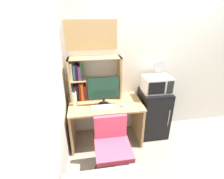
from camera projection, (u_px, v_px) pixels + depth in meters
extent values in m
cube|color=silver|center=(178.00, 61.00, 3.03)|extent=(6.40, 0.04, 2.60)
cube|color=silver|center=(39.00, 127.00, 1.28)|extent=(0.04, 4.40, 2.60)
cube|color=tan|center=(106.00, 104.00, 2.75)|extent=(1.17, 0.66, 0.03)
cube|color=tan|center=(72.00, 126.00, 2.82)|extent=(0.04, 0.60, 0.72)
cube|color=tan|center=(138.00, 120.00, 2.98)|extent=(0.04, 0.60, 0.72)
cube|color=tan|center=(70.00, 80.00, 2.70)|extent=(0.03, 0.24, 0.70)
cube|color=tan|center=(120.00, 77.00, 2.82)|extent=(0.03, 0.24, 0.70)
cube|color=tan|center=(95.00, 58.00, 2.62)|extent=(0.84, 0.24, 0.01)
cube|color=tan|center=(95.00, 79.00, 2.76)|extent=(0.78, 0.24, 0.01)
cube|color=#197233|center=(73.00, 91.00, 2.82)|extent=(0.02, 0.14, 0.30)
cube|color=purple|center=(75.00, 92.00, 2.84)|extent=(0.03, 0.15, 0.24)
cube|color=black|center=(78.00, 91.00, 2.83)|extent=(0.03, 0.18, 0.27)
cube|color=#B21E1E|center=(80.00, 90.00, 2.83)|extent=(0.03, 0.17, 0.31)
cube|color=orange|center=(82.00, 91.00, 2.83)|extent=(0.04, 0.20, 0.29)
cube|color=#B21E1E|center=(85.00, 91.00, 2.85)|extent=(0.04, 0.16, 0.25)
cube|color=silver|center=(71.00, 71.00, 2.66)|extent=(0.03, 0.21, 0.28)
cube|color=teal|center=(74.00, 72.00, 2.68)|extent=(0.03, 0.17, 0.24)
cube|color=black|center=(77.00, 72.00, 2.68)|extent=(0.03, 0.19, 0.25)
cube|color=purple|center=(79.00, 72.00, 2.69)|extent=(0.04, 0.20, 0.22)
cube|color=#197233|center=(81.00, 70.00, 2.68)|extent=(0.02, 0.18, 0.29)
cylinder|color=black|center=(104.00, 104.00, 2.69)|extent=(0.18, 0.18, 0.02)
cylinder|color=black|center=(104.00, 101.00, 2.66)|extent=(0.04, 0.04, 0.11)
cube|color=black|center=(103.00, 88.00, 2.57)|extent=(0.50, 0.01, 0.36)
cube|color=#193D2D|center=(103.00, 88.00, 2.57)|extent=(0.48, 0.02, 0.33)
cube|color=silver|center=(103.00, 107.00, 2.60)|extent=(0.36, 0.14, 0.02)
ellipsoid|color=silver|center=(123.00, 105.00, 2.65)|extent=(0.07, 0.08, 0.03)
cylinder|color=silver|center=(75.00, 99.00, 2.63)|extent=(0.07, 0.07, 0.23)
cylinder|color=black|center=(74.00, 92.00, 2.58)|extent=(0.04, 0.04, 0.02)
cube|color=black|center=(153.00, 113.00, 3.06)|extent=(0.49, 0.48, 0.86)
cube|color=black|center=(159.00, 121.00, 2.84)|extent=(0.47, 0.01, 0.83)
cylinder|color=#B2B2B7|center=(169.00, 118.00, 2.84)|extent=(0.01, 0.01, 0.30)
cube|color=silver|center=(156.00, 84.00, 2.83)|extent=(0.46, 0.32, 0.27)
cube|color=black|center=(157.00, 88.00, 2.67)|extent=(0.27, 0.01, 0.20)
cube|color=black|center=(170.00, 87.00, 2.70)|extent=(0.11, 0.01, 0.21)
cylinder|color=silver|center=(158.00, 76.00, 2.77)|extent=(0.11, 0.11, 0.01)
cylinder|color=silver|center=(158.00, 74.00, 2.75)|extent=(0.02, 0.02, 0.08)
cylinder|color=silver|center=(160.00, 66.00, 2.69)|extent=(0.19, 0.03, 0.19)
cylinder|color=black|center=(113.00, 172.00, 2.40)|extent=(0.54, 0.54, 0.04)
cylinder|color=black|center=(113.00, 162.00, 2.32)|extent=(0.04, 0.04, 0.41)
cube|color=#D84766|center=(113.00, 149.00, 2.22)|extent=(0.47, 0.47, 0.07)
cube|color=#D84766|center=(111.00, 126.00, 2.33)|extent=(0.45, 0.06, 0.34)
cube|color=tan|center=(91.00, 35.00, 2.58)|extent=(0.80, 0.02, 0.45)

